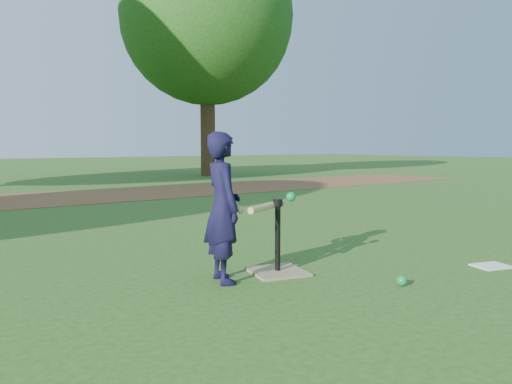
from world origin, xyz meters
TOP-DOWN VIEW (x-y plane):
  - ground at (0.00, 0.00)m, footprint 80.00×80.00m
  - dirt_strip at (0.00, 7.50)m, footprint 24.00×3.00m
  - child at (-0.34, 0.40)m, footprint 0.37×0.47m
  - wiffle_ball_ground at (0.67, -0.50)m, footprint 0.08×0.08m
  - clipboard at (1.79, -0.59)m, footprint 0.35×0.30m
  - batting_tee at (0.16, 0.35)m, footprint 0.52×0.52m
  - swing_action at (0.06, 0.33)m, footprint 0.63×0.32m
  - tree_right at (6.50, 12.00)m, footprint 5.80×5.80m

SIDE VIEW (x-z plane):
  - ground at x=0.00m, z-range 0.00..0.00m
  - dirt_strip at x=0.00m, z-range 0.00..0.01m
  - clipboard at x=1.79m, z-range 0.00..0.01m
  - wiffle_ball_ground at x=0.67m, z-range 0.00..0.08m
  - batting_tee at x=0.16m, z-range -0.20..0.42m
  - child at x=-0.34m, z-range 0.00..1.16m
  - swing_action at x=0.06m, z-range 0.51..0.64m
  - tree_right at x=6.50m, z-range 1.19..9.39m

